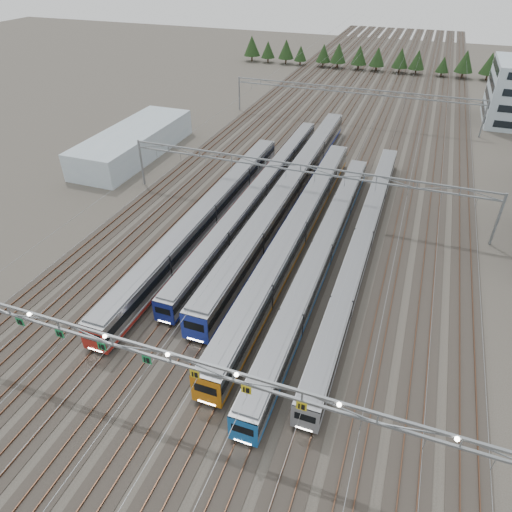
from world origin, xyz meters
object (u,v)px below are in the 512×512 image
(gantry_near, at_px, (169,360))
(gantry_far, at_px, (354,95))
(train_e, at_px, (321,253))
(west_shed, at_px, (134,143))
(train_a, at_px, (207,215))
(train_d, at_px, (296,232))
(gantry_mid, at_px, (300,174))
(train_b, at_px, (259,192))
(train_c, at_px, (290,189))
(train_f, at_px, (363,240))

(gantry_near, relative_size, gantry_far, 1.00)
(train_e, bearing_deg, west_shed, 150.95)
(train_a, xyz_separation_m, train_d, (13.50, -0.10, 0.02))
(gantry_mid, distance_m, west_shed, 38.49)
(train_b, bearing_deg, train_c, 24.20)
(train_e, distance_m, gantry_near, 28.18)
(train_d, relative_size, train_e, 1.04)
(train_f, bearing_deg, gantry_far, 101.98)
(train_b, xyz_separation_m, gantry_far, (6.75, 44.49, 4.48))
(train_f, relative_size, gantry_near, 1.07)
(train_c, height_order, gantry_near, gantry_near)
(gantry_far, bearing_deg, gantry_mid, -90.00)
(train_a, relative_size, train_b, 0.87)
(train_b, distance_m, train_c, 4.95)
(train_c, bearing_deg, west_shed, 166.37)
(gantry_mid, bearing_deg, gantry_far, 90.00)
(train_d, xyz_separation_m, gantry_near, (-2.30, -30.42, 4.87))
(train_b, distance_m, gantry_far, 45.22)
(gantry_mid, height_order, gantry_far, same)
(train_c, height_order, gantry_mid, gantry_mid)
(train_a, height_order, gantry_near, gantry_near)
(train_c, bearing_deg, gantry_near, -87.04)
(train_f, relative_size, gantry_far, 1.07)
(gantry_mid, bearing_deg, gantry_near, -90.07)
(train_e, bearing_deg, train_b, 134.44)
(train_f, bearing_deg, train_e, -130.64)
(gantry_mid, xyz_separation_m, west_shed, (-36.72, 10.89, -3.87))
(train_e, distance_m, gantry_mid, 15.51)
(train_e, distance_m, train_f, 6.91)
(train_b, relative_size, gantry_mid, 1.10)
(train_d, xyz_separation_m, train_f, (9.00, 1.69, -0.32))
(train_a, height_order, west_shed, west_shed)
(gantry_near, bearing_deg, train_b, 99.37)
(train_d, relative_size, train_f, 0.96)
(train_a, distance_m, gantry_far, 55.91)
(train_a, height_order, gantry_far, gantry_far)
(train_f, distance_m, west_shed, 51.56)
(train_d, distance_m, west_shed, 44.08)
(gantry_near, bearing_deg, train_a, 110.16)
(train_a, distance_m, train_d, 13.50)
(train_d, xyz_separation_m, train_e, (4.50, -3.55, -0.22))
(train_d, bearing_deg, train_c, 110.19)
(train_e, xyz_separation_m, gantry_near, (-6.80, -26.87, 5.09))
(train_f, xyz_separation_m, gantry_far, (-11.25, 53.01, 4.49))
(train_c, distance_m, gantry_near, 42.98)
(west_shed, bearing_deg, train_e, -29.05)
(train_d, height_order, gantry_near, gantry_near)
(train_e, height_order, gantry_mid, gantry_mid)
(gantry_near, xyz_separation_m, west_shed, (-36.67, 51.01, -4.57))
(train_c, relative_size, train_f, 1.14)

